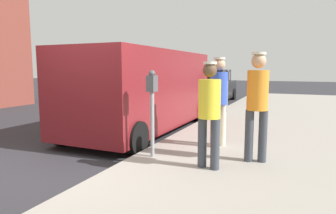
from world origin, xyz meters
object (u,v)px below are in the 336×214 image
object	(u,v)px
pedestrian_in_orange	(257,99)
parked_sedan_ahead	(210,87)
parked_van	(143,89)
pedestrian_in_blue	(219,96)
pedestrian_in_yellow	(209,108)
parking_meter_near	(152,99)
parking_meter_far	(227,83)

from	to	relation	value
pedestrian_in_orange	parked_sedan_ahead	bearing A→B (deg)	109.72
pedestrian_in_orange	parked_van	distance (m)	3.77
pedestrian_in_blue	pedestrian_in_yellow	bearing A→B (deg)	-81.90
pedestrian_in_yellow	parked_sedan_ahead	distance (m)	10.78
parking_meter_near	pedestrian_in_blue	bearing A→B (deg)	53.16
pedestrian_in_orange	parked_sedan_ahead	distance (m)	10.36
parking_meter_far	pedestrian_in_orange	xyz separation A→B (m)	(1.70, -5.46, 0.02)
parking_meter_far	parked_sedan_ahead	world-z (taller)	parking_meter_far
pedestrian_in_blue	pedestrian_in_yellow	size ratio (longest dim) A/B	1.07
pedestrian_in_blue	pedestrian_in_yellow	world-z (taller)	pedestrian_in_blue
pedestrian_in_blue	pedestrian_in_orange	world-z (taller)	pedestrian_in_orange
pedestrian_in_yellow	parked_sedan_ahead	bearing A→B (deg)	105.43
pedestrian_in_orange	parking_meter_near	bearing A→B (deg)	-165.32
parking_meter_near	pedestrian_in_yellow	bearing A→B (deg)	-10.23
pedestrian_in_yellow	parking_meter_far	bearing A→B (deg)	99.97
pedestrian_in_blue	parked_van	size ratio (longest dim) A/B	0.34
parked_van	parked_sedan_ahead	bearing A→B (deg)	92.17
parked_van	pedestrian_in_yellow	bearing A→B (deg)	-45.73
pedestrian_in_yellow	parked_van	distance (m)	3.69
parked_sedan_ahead	parking_meter_far	bearing A→B (deg)	-67.28
pedestrian_in_yellow	pedestrian_in_blue	bearing A→B (deg)	98.10
parking_meter_far	parked_van	size ratio (longest dim) A/B	0.29
pedestrian_in_yellow	parked_van	world-z (taller)	parked_van
pedestrian_in_blue	pedestrian_in_orange	size ratio (longest dim) A/B	0.97
parking_meter_near	pedestrian_in_yellow	world-z (taller)	pedestrian_in_yellow
pedestrian_in_orange	parked_van	bearing A→B (deg)	147.99
parking_meter_far	pedestrian_in_blue	size ratio (longest dim) A/B	0.86
parking_meter_far	parked_van	bearing A→B (deg)	-113.43
parked_van	pedestrian_in_blue	bearing A→B (deg)	-28.16
parking_meter_near	parked_van	xyz separation A→B (m)	(-1.50, 2.45, -0.03)
pedestrian_in_yellow	pedestrian_in_orange	xyz separation A→B (m)	(0.63, 0.64, 0.11)
pedestrian_in_blue	parked_sedan_ahead	distance (m)	9.41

